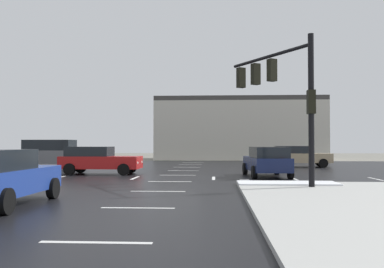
{
  "coord_description": "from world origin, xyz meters",
  "views": [
    {
      "loc": [
        2.1,
        -21.32,
        1.75
      ],
      "look_at": [
        0.46,
        7.98,
        2.45
      ],
      "focal_mm": 39.5,
      "sensor_mm": 36.0,
      "label": 1
    }
  ],
  "objects_px": {
    "sedan_navy": "(267,161)",
    "sedan_tan": "(298,156)",
    "sedan_red": "(98,160)",
    "suv_grey": "(50,153)",
    "traffic_signal_mast": "(281,86)"
  },
  "relations": [
    {
      "from": "suv_grey",
      "to": "sedan_tan",
      "type": "relative_size",
      "value": 1.04
    },
    {
      "from": "sedan_red",
      "to": "sedan_tan",
      "type": "height_order",
      "value": "same"
    },
    {
      "from": "sedan_navy",
      "to": "suv_grey",
      "type": "distance_m",
      "value": 16.26
    },
    {
      "from": "traffic_signal_mast",
      "to": "sedan_tan",
      "type": "xyz_separation_m",
      "value": [
        3.51,
        14.69,
        -3.3
      ]
    },
    {
      "from": "sedan_navy",
      "to": "suv_grey",
      "type": "bearing_deg",
      "value": 59.14
    },
    {
      "from": "sedan_navy",
      "to": "sedan_red",
      "type": "height_order",
      "value": "same"
    },
    {
      "from": "traffic_signal_mast",
      "to": "sedan_tan",
      "type": "distance_m",
      "value": 15.46
    },
    {
      "from": "sedan_navy",
      "to": "sedan_tan",
      "type": "distance_m",
      "value": 10.55
    },
    {
      "from": "sedan_tan",
      "to": "sedan_red",
      "type": "bearing_deg",
      "value": -142.14
    },
    {
      "from": "sedan_navy",
      "to": "sedan_red",
      "type": "relative_size",
      "value": 1.01
    },
    {
      "from": "traffic_signal_mast",
      "to": "sedan_navy",
      "type": "xyz_separation_m",
      "value": [
        -0.03,
        4.75,
        -3.3
      ]
    },
    {
      "from": "sedan_navy",
      "to": "sedan_red",
      "type": "distance_m",
      "value": 9.56
    },
    {
      "from": "sedan_navy",
      "to": "sedan_tan",
      "type": "xyz_separation_m",
      "value": [
        3.54,
        9.94,
        0.0
      ]
    },
    {
      "from": "traffic_signal_mast",
      "to": "sedan_navy",
      "type": "distance_m",
      "value": 5.78
    },
    {
      "from": "sedan_tan",
      "to": "sedan_navy",
      "type": "bearing_deg",
      "value": -104.6
    }
  ]
}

